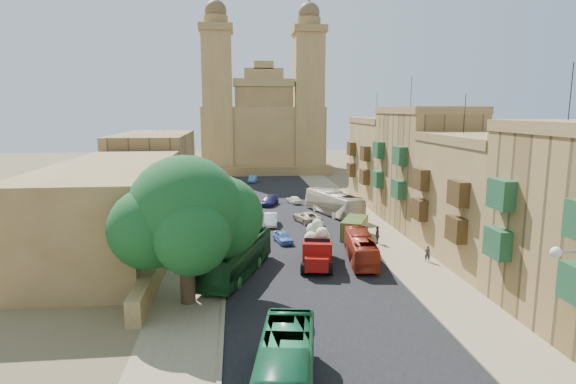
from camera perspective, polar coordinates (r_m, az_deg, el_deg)
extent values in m
plane|color=brown|center=(32.39, 5.14, -14.90)|extent=(260.00, 260.00, 0.00)
cube|color=black|center=(60.66, -0.41, -3.08)|extent=(14.00, 140.00, 0.01)
cube|color=#847457|center=(62.31, 8.33, -2.84)|extent=(5.00, 140.00, 0.01)
cube|color=#847457|center=(60.47, -9.42, -3.26)|extent=(5.00, 140.00, 0.01)
cube|color=#847457|center=(61.72, 6.08, -2.86)|extent=(0.25, 140.00, 0.12)
cube|color=#847457|center=(60.36, -7.04, -3.17)|extent=(0.25, 140.00, 0.12)
cylinder|color=black|center=(35.50, 30.52, 10.22)|extent=(0.06, 0.06, 3.60)
cube|color=#205130|center=(35.66, 23.57, -5.58)|extent=(0.90, 2.20, 2.00)
cube|color=#205130|center=(34.97, 23.94, -0.26)|extent=(0.90, 2.20, 2.00)
cube|color=olive|center=(46.23, 22.29, -1.25)|extent=(8.00, 14.00, 10.50)
cube|color=brown|center=(45.56, 22.74, 5.75)|extent=(8.20, 14.00, 0.80)
cylinder|color=black|center=(47.51, 20.22, 8.70)|extent=(0.06, 0.06, 3.60)
cube|color=#442F16|center=(41.07, 19.28, -4.18)|extent=(0.90, 2.20, 2.00)
cube|color=#442F16|center=(48.08, 15.30, -1.99)|extent=(0.90, 2.20, 2.00)
cube|color=#442F16|center=(40.49, 19.51, -0.13)|extent=(0.90, 2.20, 2.00)
cube|color=#442F16|center=(47.58, 15.46, 1.48)|extent=(0.90, 2.20, 2.00)
cube|color=olive|center=(58.56, 15.89, 2.53)|extent=(8.00, 14.00, 13.00)
cube|color=brown|center=(58.14, 16.21, 9.29)|extent=(8.20, 14.00, 0.80)
cylinder|color=black|center=(60.42, 14.39, 11.46)|extent=(0.06, 0.06, 3.60)
cube|color=#205130|center=(53.58, 12.96, 0.33)|extent=(0.90, 2.20, 2.00)
cube|color=#205130|center=(60.95, 10.56, 1.53)|extent=(0.90, 2.20, 2.00)
cube|color=#205130|center=(53.12, 13.11, 4.20)|extent=(0.90, 2.20, 2.00)
cube|color=#205130|center=(60.55, 10.67, 4.94)|extent=(0.90, 2.20, 2.00)
cube|color=olive|center=(71.72, 11.69, 3.37)|extent=(8.00, 14.00, 11.50)
cube|color=brown|center=(71.32, 11.86, 8.28)|extent=(8.20, 14.00, 0.80)
cylinder|color=black|center=(73.68, 10.49, 10.08)|extent=(0.06, 0.06, 3.60)
cube|color=#442F16|center=(66.89, 9.04, 1.81)|extent=(0.90, 2.20, 2.00)
cube|color=#442F16|center=(74.42, 7.46, 2.64)|extent=(0.90, 2.20, 2.00)
cube|color=#442F16|center=(66.53, 9.11, 4.55)|extent=(0.90, 2.20, 2.00)
cube|color=#442F16|center=(74.09, 7.52, 5.11)|extent=(0.90, 2.20, 2.00)
cube|color=olive|center=(50.86, -13.44, -4.85)|extent=(1.00, 40.00, 1.80)
cube|color=brown|center=(49.25, -20.24, -1.73)|extent=(10.00, 28.00, 8.40)
cube|color=olive|center=(74.31, -15.50, 2.85)|extent=(10.00, 22.00, 10.00)
cube|color=olive|center=(110.19, -3.11, 6.38)|extent=(26.00, 20.00, 14.00)
cube|color=brown|center=(100.31, -2.75, 2.55)|extent=(28.00, 4.00, 1.80)
cube|color=brown|center=(101.27, -2.85, 7.78)|extent=(12.00, 2.00, 16.00)
cube|color=olive|center=(101.35, -2.89, 12.81)|extent=(12.60, 2.40, 1.60)
cube|color=olive|center=(101.46, -2.90, 13.77)|extent=(8.00, 2.00, 2.40)
cube|color=olive|center=(101.60, -2.91, 14.79)|extent=(4.00, 2.00, 1.60)
cube|color=olive|center=(102.40, -8.31, 10.23)|extent=(6.00, 6.00, 29.00)
cube|color=brown|center=(103.65, -8.53, 18.60)|extent=(6.80, 6.80, 1.40)
cylinder|color=brown|center=(103.92, -8.55, 19.48)|extent=(4.80, 4.80, 1.80)
sphere|color=brown|center=(104.24, -8.58, 20.45)|extent=(4.40, 4.40, 4.40)
cube|color=olive|center=(103.50, 2.43, 10.32)|extent=(6.00, 6.00, 29.00)
cube|color=brown|center=(104.74, 2.49, 18.61)|extent=(6.80, 6.80, 1.40)
cylinder|color=brown|center=(105.00, 2.50, 19.47)|extent=(4.80, 4.80, 1.80)
sphere|color=brown|center=(105.32, 2.51, 20.43)|extent=(4.40, 4.40, 4.40)
cylinder|color=black|center=(105.79, 2.52, 21.71)|extent=(0.28, 0.28, 1.80)
cylinder|color=#392D1C|center=(34.97, -11.83, -9.65)|extent=(1.05, 1.05, 3.98)
sphere|color=#103B19|center=(33.76, -12.10, -2.41)|extent=(7.97, 7.97, 7.97)
sphere|color=#103B19|center=(34.95, -7.75, -2.92)|extent=(5.87, 5.87, 5.87)
sphere|color=#103B19|center=(33.36, -16.17, -4.21)|extent=(5.45, 5.45, 5.45)
sphere|color=#103B19|center=(31.50, -11.35, -5.22)|extent=(5.03, 5.03, 5.03)
sphere|color=#103B19|center=(35.99, -13.61, -0.36)|extent=(4.61, 4.61, 4.61)
cylinder|color=#392D1C|center=(42.91, -11.43, -7.43)|extent=(0.44, 0.44, 1.91)
sphere|color=#103B19|center=(42.39, -11.52, -4.94)|extent=(2.78, 2.78, 2.78)
cylinder|color=#392D1C|center=(54.44, -10.31, -3.66)|extent=(0.44, 0.44, 1.99)
sphere|color=#103B19|center=(54.02, -10.38, -1.59)|extent=(2.90, 2.90, 2.90)
cylinder|color=#392D1C|center=(66.12, -9.60, -1.11)|extent=(0.44, 0.44, 2.36)
sphere|color=#103B19|center=(65.72, -9.66, 0.93)|extent=(3.43, 3.43, 3.43)
cylinder|color=#392D1C|center=(77.95, -9.09, 0.43)|extent=(0.44, 0.44, 2.03)
sphere|color=#103B19|center=(77.65, -9.13, 1.92)|extent=(2.95, 2.95, 2.95)
sphere|color=white|center=(21.59, 29.17, -6.26)|extent=(0.44, 0.44, 0.44)
cube|color=maroon|center=(43.46, 3.51, -6.39)|extent=(3.20, 4.48, 1.02)
cube|color=black|center=(43.30, 3.52, -5.66)|extent=(3.27, 4.54, 0.14)
cube|color=maroon|center=(40.92, 3.46, -7.25)|extent=(2.70, 2.33, 2.04)
cube|color=maroon|center=(39.76, 3.42, -8.45)|extent=(2.15, 1.69, 1.14)
cube|color=black|center=(40.69, 3.47, -6.18)|extent=(2.14, 0.50, 1.02)
cylinder|color=black|center=(40.29, 1.79, -9.04)|extent=(0.58, 1.08, 1.02)
cylinder|color=black|center=(40.26, 5.06, -9.09)|extent=(0.58, 1.08, 1.02)
cylinder|color=black|center=(45.05, 2.07, -6.99)|extent=(0.58, 1.08, 1.02)
cylinder|color=black|center=(45.02, 4.98, -7.03)|extent=(0.58, 1.08, 1.02)
sphere|color=beige|center=(42.58, 2.74, -5.53)|extent=(1.25, 1.25, 1.25)
sphere|color=beige|center=(42.90, 4.28, -5.43)|extent=(1.25, 1.25, 1.25)
sphere|color=beige|center=(43.89, 3.54, -5.07)|extent=(1.25, 1.25, 1.25)
sphere|color=beige|center=(43.19, 2.93, -4.45)|extent=(1.14, 1.14, 1.14)
sphere|color=beige|center=(42.09, 4.06, -4.92)|extent=(1.14, 1.14, 1.14)
sphere|color=beige|center=(42.84, 3.54, -3.87)|extent=(1.02, 1.02, 1.02)
cube|color=#3E511E|center=(51.92, 7.89, -4.23)|extent=(3.97, 5.38, 2.04)
cylinder|color=black|center=(50.61, 6.46, -5.28)|extent=(0.63, 0.88, 0.82)
cylinder|color=black|center=(50.28, 8.62, -5.43)|extent=(0.63, 0.88, 0.82)
cylinder|color=black|center=(53.87, 7.18, -4.37)|extent=(0.63, 0.88, 0.82)
cylinder|color=black|center=(53.57, 9.22, -4.50)|extent=(0.63, 0.88, 0.82)
imported|color=#18643C|center=(23.02, -0.45, -21.60)|extent=(4.36, 11.16, 3.03)
imported|color=#185024|center=(40.03, -6.05, -7.66)|extent=(6.26, 11.32, 3.09)
imported|color=maroon|center=(43.92, 8.60, -6.56)|extent=(3.16, 9.03, 2.46)
imported|color=beige|center=(62.36, 5.44, -1.32)|extent=(6.03, 11.38, 3.10)
imported|color=#547EC3|center=(49.48, -0.60, -5.35)|extent=(2.11, 3.69, 1.18)
imported|color=white|center=(56.71, -2.05, -3.27)|extent=(1.86, 4.40, 1.41)
imported|color=beige|center=(58.25, 2.23, -2.97)|extent=(3.46, 5.16, 1.31)
imported|color=#181A50|center=(68.44, -2.21, -1.07)|extent=(3.27, 4.75, 1.28)
imported|color=white|center=(69.91, 0.70, -0.90)|extent=(2.24, 3.52, 1.12)
imported|color=teal|center=(90.44, -4.20, 1.57)|extent=(1.94, 4.02, 1.27)
imported|color=#2C2B2E|center=(45.12, 16.20, -7.05)|extent=(0.62, 0.49, 1.49)
imported|color=#33343A|center=(49.84, 10.53, -5.03)|extent=(0.84, 1.16, 1.83)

